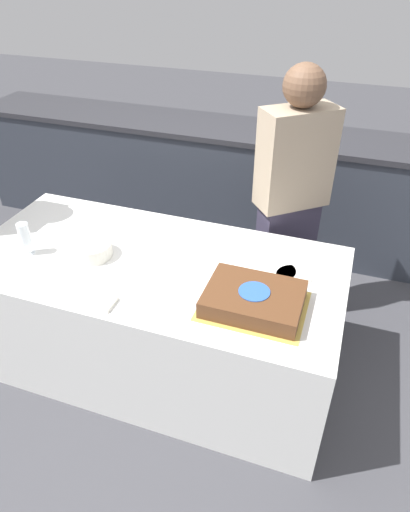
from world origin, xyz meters
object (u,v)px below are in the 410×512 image
wine_glass (24,235)px  cake (254,299)px  plate_stack (92,250)px  person_cutting_cake (291,200)px

wine_glass → cake: bearing=-1.0°
cake → plate_stack: size_ratio=2.27×
plate_stack → wine_glass: wine_glass is taller
plate_stack → person_cutting_cake: person_cutting_cake is taller
cake → person_cutting_cake: size_ratio=0.30×
cake → plate_stack: (-0.89, 0.11, -0.00)m
cake → wine_glass: size_ratio=2.60×
plate_stack → person_cutting_cake: 1.17m
plate_stack → person_cutting_cake: (0.89, 0.75, 0.07)m
cake → person_cutting_cake: bearing=90.0°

